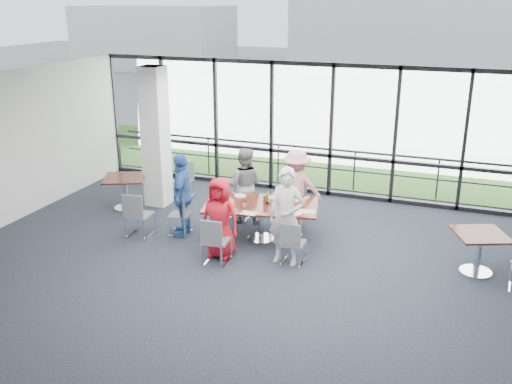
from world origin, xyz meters
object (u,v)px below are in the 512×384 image
(structural_column, at_px, (156,137))
(main_table, at_px, (261,209))
(diner_near_right, at_px, (287,217))
(side_table_left, at_px, (125,182))
(chair_main_fl, at_px, (239,199))
(diner_near_left, at_px, (220,218))
(chair_spare_lb, at_px, (182,181))
(chair_main_nl, at_px, (217,241))
(side_table_right, at_px, (480,240))
(chair_main_nr, at_px, (293,243))
(diner_far_left, at_px, (244,185))
(diner_end, at_px, (182,195))
(chair_spare_la, at_px, (140,215))
(chair_main_end, at_px, (180,215))
(chair_main_fr, at_px, (292,203))
(diner_far_right, at_px, (296,188))

(structural_column, bearing_deg, main_table, -20.68)
(structural_column, relative_size, diner_near_right, 1.77)
(main_table, xyz_separation_m, side_table_left, (-3.52, 0.57, -0.01))
(diner_near_right, xyz_separation_m, chair_main_fl, (-1.62, 1.74, -0.45))
(diner_near_left, distance_m, chair_spare_lb, 3.44)
(structural_column, relative_size, side_table_left, 2.70)
(chair_spare_lb, bearing_deg, chair_main_fl, 149.84)
(main_table, xyz_separation_m, chair_main_nl, (-0.39, -1.30, -0.21))
(side_table_right, distance_m, diner_near_right, 3.39)
(diner_near_left, bearing_deg, chair_main_nr, 9.25)
(diner_far_left, relative_size, diner_end, 0.95)
(diner_far_left, bearing_deg, chair_spare_la, 31.16)
(diner_far_left, bearing_deg, diner_near_left, 86.75)
(chair_main_end, bearing_deg, side_table_left, -125.80)
(main_table, height_order, diner_near_left, diner_near_left)
(side_table_right, relative_size, chair_main_nr, 1.33)
(diner_near_left, distance_m, diner_near_right, 1.24)
(side_table_left, height_order, chair_main_end, chair_main_end)
(side_table_right, distance_m, diner_end, 5.64)
(diner_near_right, bearing_deg, chair_spare_lb, 146.01)
(side_table_right, relative_size, chair_main_end, 1.33)
(chair_main_fl, height_order, chair_spare_lb, chair_main_fl)
(diner_near_left, distance_m, chair_main_fr, 2.28)
(side_table_left, relative_size, chair_spare_lb, 1.38)
(diner_far_left, height_order, diner_far_right, diner_far_right)
(side_table_left, distance_m, chair_spare_lb, 1.40)
(diner_end, bearing_deg, chair_spare_la, -77.94)
(structural_column, distance_m, side_table_left, 1.24)
(diner_far_right, distance_m, chair_spare_lb, 3.13)
(diner_near_left, height_order, chair_spare_la, diner_near_left)
(main_table, height_order, diner_near_right, diner_near_right)
(structural_column, bearing_deg, diner_near_right, -27.58)
(structural_column, xyz_separation_m, chair_main_fr, (3.26, -0.00, -1.16))
(side_table_right, relative_size, chair_spare_la, 1.19)
(main_table, distance_m, chair_main_nr, 1.28)
(structural_column, bearing_deg, chair_main_end, -47.82)
(chair_main_fl, height_order, chair_main_end, chair_main_fl)
(diner_far_right, height_order, chair_main_fr, diner_far_right)
(side_table_left, distance_m, chair_main_fl, 2.71)
(side_table_left, height_order, chair_spare_lb, chair_spare_lb)
(chair_spare_la, distance_m, chair_spare_lb, 2.35)
(side_table_left, xyz_separation_m, side_table_right, (7.59, -0.63, -0.01))
(chair_main_fr, relative_size, chair_spare_la, 0.95)
(diner_far_right, bearing_deg, diner_near_left, 47.14)
(side_table_right, bearing_deg, chair_spare_lb, 165.92)
(structural_column, distance_m, chair_spare_la, 2.24)
(diner_near_left, bearing_deg, side_table_left, 155.23)
(diner_end, bearing_deg, diner_far_right, 109.97)
(chair_main_fl, relative_size, chair_main_fr, 1.03)
(diner_near_left, relative_size, chair_spare_la, 1.68)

